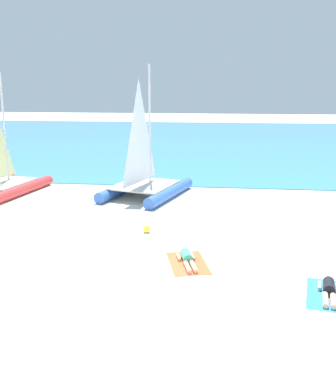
{
  "coord_description": "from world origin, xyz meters",
  "views": [
    {
      "loc": [
        2.01,
        -12.08,
        5.36
      ],
      "look_at": [
        0.0,
        5.0,
        1.2
      ],
      "focal_mm": 42.32,
      "sensor_mm": 36.0,
      "label": 1
    }
  ],
  "objects": [
    {
      "name": "ground_plane",
      "position": [
        0.0,
        10.0,
        0.0
      ],
      "size": [
        120.0,
        120.0,
        0.0
      ],
      "primitive_type": "plane",
      "color": "silver"
    },
    {
      "name": "towel_left",
      "position": [
        1.1,
        0.8,
        0.01
      ],
      "size": [
        1.55,
        2.12,
        0.01
      ],
      "primitive_type": "cube",
      "rotation": [
        0.0,
        0.0,
        0.26
      ],
      "color": "#EA5933",
      "rests_on": "ground"
    },
    {
      "name": "beach_ball",
      "position": [
        -0.61,
        3.53,
        0.14
      ],
      "size": [
        0.29,
        0.29,
        0.29
      ],
      "primitive_type": "sphere",
      "color": "yellow",
      "rests_on": "ground"
    },
    {
      "name": "sailboat_blue",
      "position": [
        -1.59,
        8.95,
        0.93
      ],
      "size": [
        4.26,
        5.43,
        6.22
      ],
      "rotation": [
        0.0,
        0.0,
        -0.29
      ],
      "color": "blue",
      "rests_on": "ground"
    },
    {
      "name": "sailboat_red",
      "position": [
        -8.79,
        8.79,
        0.87
      ],
      "size": [
        3.64,
        4.94,
        5.86
      ],
      "rotation": [
        0.0,
        0.0,
        -0.18
      ],
      "color": "#CC3838",
      "rests_on": "ground"
    },
    {
      "name": "ocean_water",
      "position": [
        0.0,
        31.11,
        0.03
      ],
      "size": [
        120.0,
        40.0,
        0.05
      ],
      "primitive_type": "cube",
      "color": "teal",
      "rests_on": "ground"
    },
    {
      "name": "sunbather_right",
      "position": [
        4.91,
        -0.84,
        0.13
      ],
      "size": [
        0.69,
        1.56,
        0.3
      ],
      "rotation": [
        0.0,
        0.0,
        -0.19
      ],
      "color": "black",
      "rests_on": "towel_right"
    },
    {
      "name": "sunbather_left",
      "position": [
        1.08,
        0.86,
        0.13
      ],
      "size": [
        0.78,
        1.55,
        0.3
      ],
      "rotation": [
        0.0,
        0.0,
        0.26
      ],
      "color": "#3FB28C",
      "rests_on": "towel_left"
    },
    {
      "name": "towel_right",
      "position": [
        4.89,
        -0.9,
        0.01
      ],
      "size": [
        1.44,
        2.08,
        0.01
      ],
      "primitive_type": "cube",
      "rotation": [
        0.0,
        0.0,
        -0.19
      ],
      "color": "#338CD8",
      "rests_on": "ground"
    }
  ]
}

